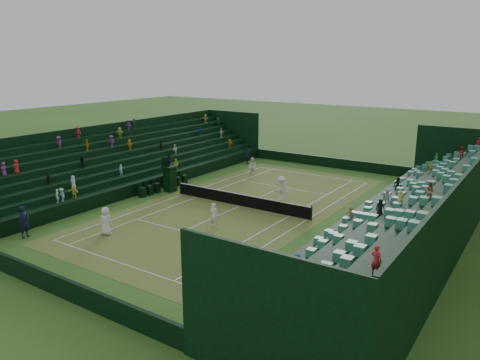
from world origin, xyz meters
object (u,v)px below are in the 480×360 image
Objects in this scene: tennis_net at (240,199)px; player_far_east at (281,188)px; umpire_chair at (170,175)px; player_near_east at (214,215)px; player_near_west at (106,221)px; player_far_west at (253,166)px.

player_far_east reaches higher than tennis_net.
player_near_east is (8.17, -4.81, -0.54)m from umpire_chair.
player_far_west is at bearing -99.47° from player_near_west.
player_near_east is 0.98× the size of player_far_west.
player_far_east is at bearing -33.54° from player_far_west.
player_far_east is at bearing -125.55° from player_near_west.
umpire_chair is 1.78× the size of player_near_west.
tennis_net is at bearing -119.03° from player_far_east.
tennis_net is at bearing -54.00° from player_far_west.
tennis_net is 6.15× the size of player_far_east.
player_near_east is at bearing -58.44° from player_far_west.
player_near_west is 1.08× the size of player_far_west.
umpire_chair is 8.99m from player_far_west.
player_far_east is (1.77, 3.05, 0.42)m from tennis_net.
player_far_west is 0.87× the size of player_far_east.
player_far_east is (0.66, 7.69, 0.14)m from player_near_east.
umpire_chair is 10.23m from player_near_west.
player_far_east reaches higher than player_far_west.
umpire_chair is at bearing -36.00° from player_near_east.
player_near_east reaches higher than tennis_net.
tennis_net is at bearing -1.36° from umpire_chair.
player_far_east is (8.83, 2.88, -0.40)m from umpire_chair.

